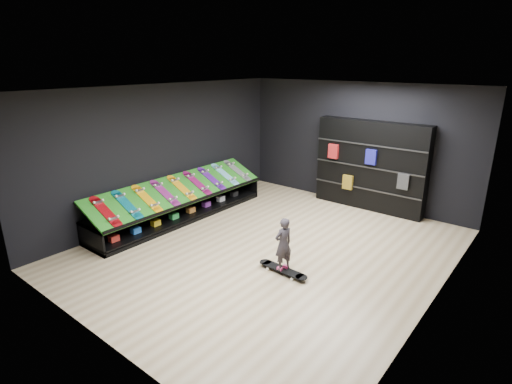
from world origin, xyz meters
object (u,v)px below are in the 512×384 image
Objects in this scene: floor_skateboard at (283,271)px; child at (283,254)px; back_shelving at (370,166)px; display_rack at (181,208)px.

child is at bearing -177.34° from floor_skateboard.
display_rack is at bearing -132.68° from back_shelving.
back_shelving reaches higher than display_rack.
display_rack is 4.59m from back_shelving.
child reaches higher than display_rack.
floor_skateboard is (3.30, -0.62, -0.20)m from display_rack.
child is (0.24, -3.94, -0.70)m from back_shelving.
back_shelving is 4.08m from floor_skateboard.
display_rack is at bearing 171.95° from floor_skateboard.
display_rack is 8.05× the size of child.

